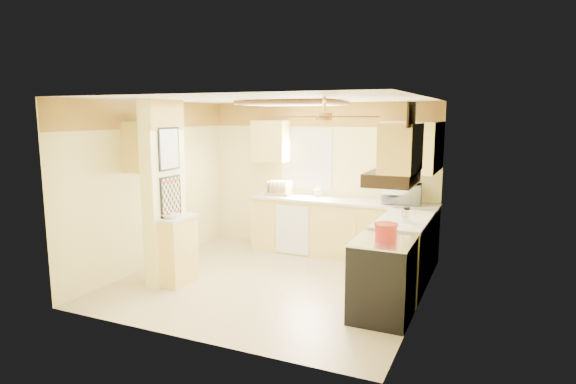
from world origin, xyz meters
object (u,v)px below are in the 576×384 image
at_px(kettle, 407,215).
at_px(stove, 382,279).
at_px(bowl, 170,216).
at_px(dutch_oven, 386,231).
at_px(microwave, 402,194).

bearing_deg(kettle, stove, -95.57).
bearing_deg(stove, bowl, -177.61).
height_order(dutch_oven, kettle, kettle).
bearing_deg(stove, dutch_oven, 77.42).
relative_size(microwave, kettle, 2.88).
distance_m(stove, dutch_oven, 0.55).
xyz_separation_m(microwave, bowl, (-2.61, -2.29, -0.13)).
bearing_deg(dutch_oven, microwave, 96.26).
bearing_deg(microwave, dutch_oven, 91.71).
xyz_separation_m(stove, microwave, (-0.22, 2.17, 0.64)).
height_order(bowl, kettle, kettle).
distance_m(stove, kettle, 1.06).
height_order(stove, kettle, kettle).
bearing_deg(bowl, stove, 2.39).
distance_m(microwave, bowl, 3.48).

